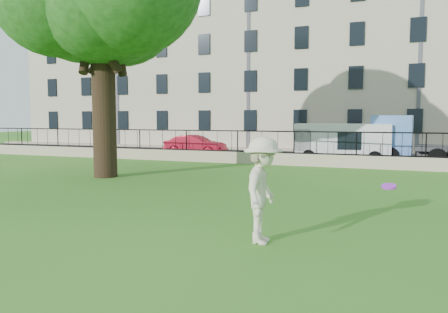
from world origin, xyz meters
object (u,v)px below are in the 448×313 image
at_px(frisbee, 389,186).
at_px(red_sedan, 195,145).
at_px(man, 263,190).
at_px(blue_truck, 433,140).
at_px(white_van, 342,143).

distance_m(frisbee, red_sedan, 20.09).
distance_m(man, blue_truck, 17.33).
relative_size(frisbee, red_sedan, 0.07).
bearing_deg(blue_truck, white_van, -170.64).
bearing_deg(white_van, red_sedan, 170.14).
xyz_separation_m(red_sedan, blue_truck, (13.55, -0.18, 0.61)).
bearing_deg(red_sedan, man, -153.17).
distance_m(frisbee, white_van, 15.85).
distance_m(red_sedan, white_van, 9.08).
bearing_deg(frisbee, white_van, 99.81).
relative_size(white_van, blue_truck, 0.82).
bearing_deg(man, frisbee, -75.44).
distance_m(frisbee, blue_truck, 16.20).
distance_m(man, white_van, 16.38).
distance_m(man, frisbee, 2.33).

